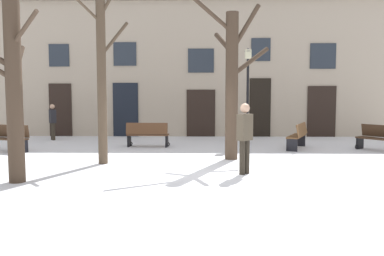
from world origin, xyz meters
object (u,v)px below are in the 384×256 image
(streetlamp, at_px, (248,86))
(person_by_shop_door, at_px, (53,120))
(tree_right_of_center, at_px, (232,79))
(person_near_bench, at_px, (245,135))
(bench_back_to_back_left, at_px, (384,138))
(bench_near_center_tree, at_px, (148,135))
(bench_far_corner, at_px, (4,138))
(tree_near_facade, at_px, (12,85))
(tree_foreground, at_px, (102,66))
(bench_back_to_back_right, at_px, (298,135))

(streetlamp, height_order, person_by_shop_door, streetlamp)
(tree_right_of_center, distance_m, person_near_bench, 2.74)
(bench_back_to_back_left, height_order, bench_near_center_tree, bench_near_center_tree)
(bench_back_to_back_left, bearing_deg, bench_far_corner, -125.39)
(bench_near_center_tree, height_order, person_by_shop_door, person_by_shop_door)
(tree_near_facade, distance_m, tree_foreground, 2.91)
(person_near_bench, height_order, person_by_shop_door, person_near_bench)
(person_by_shop_door, bearing_deg, bench_back_to_back_right, -139.83)
(person_by_shop_door, bearing_deg, person_near_bench, -169.42)
(tree_near_facade, xyz_separation_m, bench_near_center_tree, (2.18, 6.14, -1.72))
(bench_back_to_back_right, relative_size, bench_far_corner, 0.91)
(tree_near_facade, distance_m, bench_near_center_tree, 6.74)
(tree_near_facade, xyz_separation_m, bench_back_to_back_right, (7.78, 5.78, -1.70))
(tree_near_facade, xyz_separation_m, streetlamp, (6.06, 7.02, 0.14))
(tree_near_facade, bearing_deg, person_near_bench, 11.28)
(bench_back_to_back_right, bearing_deg, person_near_bench, -3.82)
(tree_right_of_center, relative_size, bench_far_corner, 2.53)
(bench_near_center_tree, height_order, bench_back_to_back_right, bench_back_to_back_right)
(tree_right_of_center, distance_m, bench_back_to_back_right, 4.05)
(tree_right_of_center, height_order, streetlamp, tree_right_of_center)
(person_near_bench, bearing_deg, bench_near_center_tree, 76.97)
(bench_back_to_back_left, relative_size, person_by_shop_door, 1.14)
(tree_near_facade, height_order, bench_far_corner, tree_near_facade)
(bench_near_center_tree, height_order, bench_far_corner, bench_far_corner)
(tree_near_facade, xyz_separation_m, tree_right_of_center, (5.16, 3.38, 0.25))
(tree_foreground, distance_m, bench_far_corner, 5.24)
(bench_near_center_tree, bearing_deg, bench_back_to_back_left, 175.99)
(streetlamp, bearing_deg, bench_far_corner, -165.77)
(tree_right_of_center, bearing_deg, bench_back_to_back_left, 17.78)
(bench_far_corner, height_order, person_near_bench, person_near_bench)
(bench_far_corner, distance_m, person_near_bench, 8.83)
(streetlamp, bearing_deg, bench_back_to_back_right, -35.86)
(tree_right_of_center, distance_m, bench_back_to_back_left, 6.05)
(bench_far_corner, distance_m, person_by_shop_door, 3.54)
(tree_near_facade, relative_size, bench_near_center_tree, 2.58)
(bench_back_to_back_right, xyz_separation_m, person_near_bench, (-2.47, -4.72, 0.50))
(bench_far_corner, bearing_deg, bench_back_to_back_right, 22.61)
(tree_near_facade, xyz_separation_m, person_by_shop_door, (-2.27, 8.31, -1.33))
(bench_back_to_back_right, bearing_deg, streetlamp, -102.06)
(tree_foreground, bearing_deg, bench_back_to_back_right, 27.41)
(bench_near_center_tree, relative_size, bench_far_corner, 0.83)
(person_by_shop_door, bearing_deg, bench_far_corner, 137.76)
(streetlamp, xyz_separation_m, person_by_shop_door, (-8.32, 1.29, -1.47))
(bench_back_to_back_left, xyz_separation_m, bench_back_to_back_right, (-2.83, 0.65, 0.02))
(tree_near_facade, bearing_deg, bench_back_to_back_right, 36.60)
(bench_back_to_back_right, bearing_deg, tree_foreground, -38.79)
(tree_near_facade, distance_m, bench_far_corner, 5.76)
(bench_back_to_back_left, xyz_separation_m, person_near_bench, (-5.30, -4.07, 0.52))
(bench_back_to_back_left, bearing_deg, tree_right_of_center, -108.98)
(tree_foreground, height_order, bench_near_center_tree, tree_foreground)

